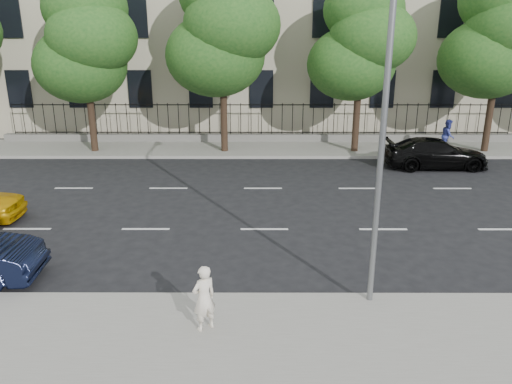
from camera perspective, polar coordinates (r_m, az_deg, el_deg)
ground at (r=14.54m, az=1.09°, el=-8.05°), size 120.00×120.00×0.00m
near_sidewalk at (r=11.06m, az=1.44°, el=-16.91°), size 60.00×4.00×0.15m
far_sidewalk at (r=27.78m, az=0.64°, el=4.98°), size 60.00×4.00×0.15m
lane_markings at (r=18.92m, az=0.87°, el=-1.65°), size 49.60×4.62×0.01m
iron_fence at (r=29.32m, az=0.62°, el=6.83°), size 30.00×0.50×2.20m
street_light at (r=11.67m, az=14.01°, el=11.36°), size 0.25×3.32×8.05m
tree_b at (r=27.81m, az=-18.90°, el=16.07°), size 5.53×5.12×8.97m
tree_c at (r=26.46m, az=-3.77°, el=18.13°), size 5.89×5.50×9.80m
tree_d at (r=26.93m, az=11.95°, el=16.57°), size 5.34×4.94×8.84m
tree_e at (r=29.12m, az=26.17°, el=15.98°), size 5.71×5.31×9.46m
black_sedan at (r=25.54m, az=19.84°, el=4.18°), size 4.92×2.02×1.43m
woman_near at (r=11.03m, az=-5.96°, el=-11.97°), size 0.66×0.62×1.52m
pedestrian_far at (r=28.52m, az=21.08°, el=6.03°), size 0.93×1.03×1.72m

